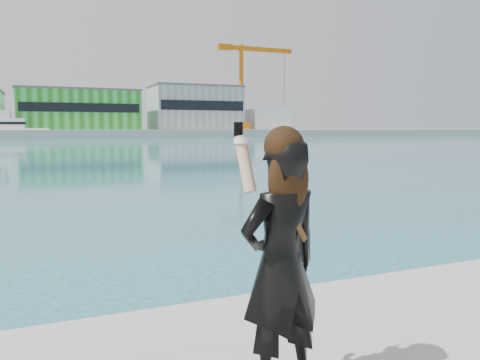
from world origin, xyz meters
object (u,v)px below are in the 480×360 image
(dock_crane, at_px, (245,84))
(motor_yacht, at_px, (4,128))
(buoy_near, at_px, (238,142))
(woman, at_px, (281,258))

(dock_crane, relative_size, motor_yacht, 1.30)
(dock_crane, distance_m, buoy_near, 55.61)
(motor_yacht, relative_size, buoy_near, 36.88)
(motor_yacht, distance_m, buoy_near, 58.64)
(dock_crane, height_order, motor_yacht, dock_crane)
(woman, bearing_deg, motor_yacht, -95.47)
(motor_yacht, distance_m, woman, 117.19)
(dock_crane, height_order, buoy_near, dock_crane)
(buoy_near, relative_size, woman, 0.28)
(buoy_near, bearing_deg, motor_yacht, 133.24)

